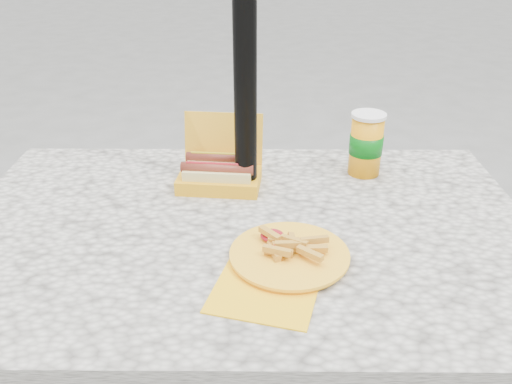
{
  "coord_description": "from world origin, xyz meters",
  "views": [
    {
      "loc": [
        0.03,
        -0.96,
        1.33
      ],
      "look_at": [
        0.02,
        0.05,
        0.8
      ],
      "focal_mm": 38.0,
      "sensor_mm": 36.0,
      "label": 1
    }
  ],
  "objects_px": {
    "umbrella_pole": "(245,37)",
    "hotdog_box": "(220,172)",
    "fries_plate": "(287,256)",
    "soda_cup": "(366,144)"
  },
  "relations": [
    {
      "from": "umbrella_pole",
      "to": "soda_cup",
      "type": "relative_size",
      "value": 14.22
    },
    {
      "from": "fries_plate",
      "to": "soda_cup",
      "type": "relative_size",
      "value": 2.0
    },
    {
      "from": "umbrella_pole",
      "to": "hotdog_box",
      "type": "distance_m",
      "value": 0.32
    },
    {
      "from": "umbrella_pole",
      "to": "hotdog_box",
      "type": "height_order",
      "value": "umbrella_pole"
    },
    {
      "from": "umbrella_pole",
      "to": "hotdog_box",
      "type": "bearing_deg",
      "value": 159.35
    },
    {
      "from": "hotdog_box",
      "to": "soda_cup",
      "type": "xyz_separation_m",
      "value": [
        0.35,
        0.07,
        0.04
      ]
    },
    {
      "from": "soda_cup",
      "to": "hotdog_box",
      "type": "bearing_deg",
      "value": -168.85
    },
    {
      "from": "umbrella_pole",
      "to": "hotdog_box",
      "type": "relative_size",
      "value": 10.91
    },
    {
      "from": "hotdog_box",
      "to": "fries_plate",
      "type": "bearing_deg",
      "value": -59.86
    },
    {
      "from": "fries_plate",
      "to": "soda_cup",
      "type": "height_order",
      "value": "soda_cup"
    }
  ]
}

